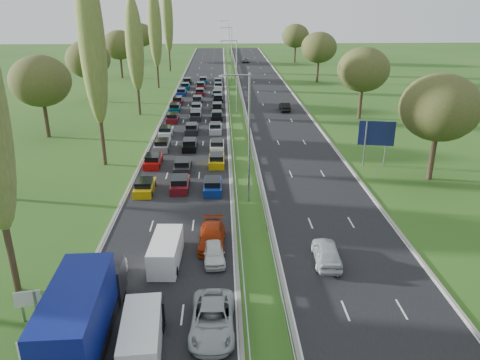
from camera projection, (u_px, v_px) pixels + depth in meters
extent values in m
plane|color=#275119|center=(236.00, 112.00, 78.83)|extent=(260.00, 260.00, 0.00)
cube|color=black|center=(197.00, 109.00, 80.92)|extent=(10.50, 215.00, 0.04)
cube|color=black|center=(275.00, 109.00, 81.41)|extent=(10.50, 215.00, 0.04)
cube|color=gray|center=(229.00, 106.00, 80.92)|extent=(0.06, 215.00, 0.32)
cube|color=gray|center=(243.00, 106.00, 81.00)|extent=(0.06, 215.00, 0.32)
cylinder|color=gray|center=(249.00, 140.00, 42.20)|extent=(0.18, 0.18, 12.00)
cylinder|color=gray|center=(237.00, 78.00, 74.80)|extent=(0.18, 0.18, 12.00)
cylinder|color=gray|center=(232.00, 54.00, 107.39)|extent=(0.18, 0.18, 12.00)
cylinder|color=gray|center=(229.00, 41.00, 139.99)|extent=(0.18, 0.18, 12.00)
cylinder|color=#2D2116|center=(8.00, 242.00, 29.45)|extent=(0.44, 0.44, 7.20)
cylinder|color=#2D2116|center=(102.00, 131.00, 52.60)|extent=(0.44, 0.44, 7.92)
ellipsoid|color=#52652B|center=(92.00, 42.00, 49.10)|extent=(2.80, 2.80, 17.60)
cylinder|color=#2D2116|center=(139.00, 95.00, 76.15)|extent=(0.44, 0.44, 6.48)
ellipsoid|color=#52652B|center=(135.00, 45.00, 73.28)|extent=(2.80, 2.80, 14.40)
cylinder|color=#2D2116|center=(158.00, 71.00, 99.30)|extent=(0.44, 0.44, 7.20)
ellipsoid|color=#52652B|center=(155.00, 27.00, 96.11)|extent=(2.80, 2.80, 16.00)
cylinder|color=#2D2116|center=(169.00, 56.00, 122.45)|extent=(0.44, 0.44, 7.92)
ellipsoid|color=#52652B|center=(167.00, 17.00, 118.95)|extent=(2.80, 2.80, 17.60)
cylinder|color=#2D2116|center=(46.00, 120.00, 63.96)|extent=(0.56, 0.56, 4.84)
ellipsoid|color=#38471E|center=(40.00, 81.00, 62.04)|extent=(8.00, 8.00, 6.80)
cylinder|color=#2D2116|center=(91.00, 88.00, 86.31)|extent=(0.56, 0.56, 4.84)
ellipsoid|color=#38471E|center=(88.00, 59.00, 84.40)|extent=(8.00, 8.00, 6.80)
cylinder|color=#2D2116|center=(121.00, 68.00, 112.39)|extent=(0.56, 0.56, 4.84)
ellipsoid|color=#38471E|center=(119.00, 45.00, 110.47)|extent=(8.00, 8.00, 6.80)
cylinder|color=#2D2116|center=(142.00, 53.00, 142.19)|extent=(0.56, 0.56, 4.84)
ellipsoid|color=#38471E|center=(141.00, 35.00, 140.28)|extent=(8.00, 8.00, 6.80)
cylinder|color=#2D2116|center=(432.00, 157.00, 48.86)|extent=(0.56, 0.56, 4.84)
ellipsoid|color=#38471E|center=(440.00, 108.00, 46.95)|extent=(8.00, 8.00, 6.80)
cylinder|color=#2D2116|center=(360.00, 103.00, 74.01)|extent=(0.56, 0.56, 4.84)
ellipsoid|color=#38471E|center=(363.00, 70.00, 72.09)|extent=(8.00, 8.00, 6.80)
cylinder|color=#2D2116|center=(318.00, 71.00, 106.60)|extent=(0.56, 0.56, 4.84)
ellipsoid|color=#38471E|center=(319.00, 47.00, 104.69)|extent=(8.00, 8.00, 6.80)
cylinder|color=#2D2116|center=(295.00, 54.00, 139.20)|extent=(0.56, 0.56, 4.84)
ellipsoid|color=#38471E|center=(296.00, 36.00, 137.29)|extent=(8.00, 8.00, 6.80)
cube|color=#BF990C|center=(145.00, 188.00, 46.20)|extent=(1.75, 4.00, 0.80)
cube|color=#A50C0A|center=(153.00, 162.00, 53.56)|extent=(1.75, 4.00, 0.80)
cube|color=slate|center=(162.00, 146.00, 59.25)|extent=(1.75, 4.00, 0.80)
cube|color=silver|center=(166.00, 133.00, 65.24)|extent=(1.75, 4.00, 0.80)
cube|color=#590F14|center=(173.00, 119.00, 72.79)|extent=(1.75, 4.00, 0.80)
cube|color=#053F4C|center=(175.00, 109.00, 79.30)|extent=(1.75, 4.00, 0.80)
cube|color=#590F14|center=(178.00, 101.00, 85.04)|extent=(1.75, 4.00, 0.80)
cube|color=navy|center=(182.00, 93.00, 92.80)|extent=(1.75, 4.00, 0.80)
cube|color=#053F4C|center=(185.00, 87.00, 98.95)|extent=(1.75, 4.00, 0.80)
cube|color=black|center=(187.00, 82.00, 105.10)|extent=(1.75, 4.00, 0.80)
cube|color=#590F14|center=(180.00, 185.00, 46.93)|extent=(1.75, 4.00, 0.80)
cube|color=black|center=(183.00, 167.00, 51.93)|extent=(1.75, 4.00, 0.80)
cube|color=black|center=(190.00, 146.00, 59.46)|extent=(1.75, 4.00, 0.80)
cube|color=black|center=(192.00, 130.00, 66.79)|extent=(1.75, 4.00, 0.80)
cube|color=black|center=(196.00, 117.00, 74.10)|extent=(1.75, 4.00, 0.80)
cube|color=#B2B7BC|center=(196.00, 108.00, 79.64)|extent=(1.75, 4.00, 0.80)
cube|color=black|center=(197.00, 101.00, 85.70)|extent=(1.75, 4.00, 0.80)
cube|color=#590F14|center=(200.00, 93.00, 92.67)|extent=(1.75, 4.00, 0.80)
cube|color=#590F14|center=(201.00, 86.00, 99.69)|extent=(1.75, 4.00, 0.80)
cube|color=#053F4C|center=(203.00, 81.00, 106.11)|extent=(1.75, 4.00, 0.80)
cube|color=navy|center=(213.00, 187.00, 46.43)|extent=(1.75, 4.00, 0.80)
cube|color=#BF990C|center=(217.00, 161.00, 53.77)|extent=(1.75, 4.00, 0.80)
cube|color=silver|center=(217.00, 147.00, 59.05)|extent=(1.75, 4.00, 0.80)
cube|color=#B2B7BC|center=(215.00, 129.00, 67.04)|extent=(1.75, 4.00, 0.80)
cube|color=black|center=(217.00, 116.00, 74.26)|extent=(1.75, 4.00, 0.80)
cube|color=black|center=(217.00, 108.00, 80.00)|extent=(1.75, 4.00, 0.80)
cube|color=black|center=(218.00, 99.00, 86.93)|extent=(1.75, 4.00, 0.80)
cube|color=navy|center=(217.00, 95.00, 91.14)|extent=(1.75, 4.00, 0.80)
cube|color=silver|center=(218.00, 87.00, 99.23)|extent=(1.75, 4.00, 0.80)
cube|color=#053F4C|center=(218.00, 82.00, 104.52)|extent=(1.75, 4.00, 0.80)
imported|color=white|center=(107.00, 277.00, 30.97)|extent=(2.43, 4.83, 1.31)
imported|color=#053753|center=(168.00, 248.00, 34.58)|extent=(1.96, 4.60, 1.32)
imported|color=#A4AAAD|center=(212.00, 319.00, 26.75)|extent=(2.62, 5.50, 1.52)
imported|color=#952709|center=(212.00, 236.00, 36.17)|extent=(2.16, 5.02, 1.44)
imported|color=silver|center=(214.00, 252.00, 34.05)|extent=(1.79, 3.92, 1.30)
imported|color=#B2B7BC|center=(327.00, 253.00, 33.74)|extent=(2.14, 4.67, 1.55)
imported|color=black|center=(285.00, 106.00, 79.68)|extent=(1.60, 4.44, 1.46)
imported|color=gray|center=(246.00, 60.00, 140.62)|extent=(2.48, 4.84, 1.31)
cube|color=black|center=(87.00, 330.00, 25.95)|extent=(2.63, 9.86, 0.50)
cube|color=navy|center=(76.00, 315.00, 24.11)|extent=(2.74, 7.45, 2.96)
cube|color=black|center=(101.00, 280.00, 29.11)|extent=(2.67, 2.41, 2.20)
cylinder|color=black|center=(103.00, 294.00, 29.50)|extent=(2.30, 1.00, 1.00)
cube|color=silver|center=(141.00, 337.00, 24.93)|extent=(2.02, 5.04, 2.02)
cube|color=black|center=(148.00, 312.00, 27.03)|extent=(1.97, 0.81, 1.61)
cylinder|color=black|center=(132.00, 328.00, 26.66)|extent=(0.25, 0.69, 0.69)
cube|color=white|center=(166.00, 251.00, 33.42)|extent=(1.95, 4.86, 1.95)
cube|color=black|center=(169.00, 238.00, 35.45)|extent=(1.90, 0.78, 1.56)
cylinder|color=black|center=(158.00, 249.00, 35.09)|extent=(0.24, 0.66, 0.66)
cylinder|color=black|center=(176.00, 271.00, 32.25)|extent=(0.24, 0.66, 0.66)
cylinder|color=gray|center=(22.00, 307.00, 27.40)|extent=(0.16, 0.16, 2.10)
cylinder|color=gray|center=(36.00, 306.00, 27.43)|extent=(0.16, 0.16, 2.10)
cube|color=silver|center=(28.00, 299.00, 27.22)|extent=(1.49, 0.37, 1.00)
cylinder|color=gray|center=(365.00, 144.00, 52.81)|extent=(0.16, 0.16, 5.20)
cylinder|color=gray|center=(386.00, 144.00, 52.89)|extent=(0.16, 0.16, 5.20)
cube|color=navy|center=(377.00, 133.00, 52.42)|extent=(3.95, 0.82, 2.80)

